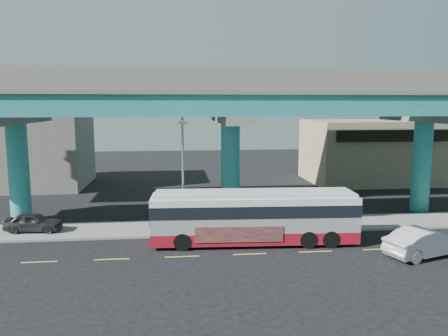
{
  "coord_description": "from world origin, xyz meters",
  "views": [
    {
      "loc": [
        -4.25,
        -24.79,
        8.74
      ],
      "look_at": [
        -1.06,
        4.0,
        4.56
      ],
      "focal_mm": 35.0,
      "sensor_mm": 36.0,
      "label": 1
    }
  ],
  "objects": [
    {
      "name": "sidewalk",
      "position": [
        0.0,
        5.5,
        0.07
      ],
      "size": [
        70.0,
        4.0,
        0.15
      ],
      "primitive_type": "cube",
      "color": "gray",
      "rests_on": "ground"
    },
    {
      "name": "lane_markings",
      "position": [
        -0.0,
        -0.3,
        0.01
      ],
      "size": [
        58.0,
        0.12,
        0.01
      ],
      "color": "#D8C64C",
      "rests_on": "ground"
    },
    {
      "name": "viaduct",
      "position": [
        -0.0,
        9.11,
        9.14
      ],
      "size": [
        52.0,
        12.4,
        11.7
      ],
      "color": "#1F7078",
      "rests_on": "ground"
    },
    {
      "name": "stop_sign",
      "position": [
        2.83,
        4.18,
        1.87
      ],
      "size": [
        0.6,
        0.45,
        2.4
      ],
      "rotation": [
        0.0,
        0.0,
        0.24
      ],
      "color": "gray",
      "rests_on": "sidewalk"
    },
    {
      "name": "street_lamp",
      "position": [
        -3.81,
        3.44,
        5.22
      ],
      "size": [
        0.5,
        2.54,
        7.81
      ],
      "color": "gray",
      "rests_on": "sidewalk"
    },
    {
      "name": "parked_car",
      "position": [
        -14.04,
        5.51,
        0.8
      ],
      "size": [
        2.08,
        4.03,
        1.3
      ],
      "primitive_type": "imported",
      "rotation": [
        0.0,
        0.0,
        1.5
      ],
      "color": "#2C2B30",
      "rests_on": "sidewalk"
    },
    {
      "name": "building_beige",
      "position": [
        18.0,
        22.98,
        3.51
      ],
      "size": [
        14.0,
        10.23,
        7.0
      ],
      "color": "tan",
      "rests_on": "ground"
    },
    {
      "name": "ground",
      "position": [
        0.0,
        0.0,
        0.0
      ],
      "size": [
        120.0,
        120.0,
        0.0
      ],
      "primitive_type": "plane",
      "color": "black",
      "rests_on": "ground"
    },
    {
      "name": "building_concrete",
      "position": [
        -20.0,
        24.0,
        4.5
      ],
      "size": [
        12.0,
        10.0,
        9.0
      ],
      "primitive_type": "cube",
      "color": "gray",
      "rests_on": "ground"
    },
    {
      "name": "sedan",
      "position": [
        10.11,
        -1.72,
        0.84
      ],
      "size": [
        4.74,
        6.12,
        1.68
      ],
      "primitive_type": "imported",
      "rotation": [
        0.0,
        0.0,
        1.88
      ],
      "color": "#B5B4B9",
      "rests_on": "ground"
    },
    {
      "name": "transit_bus",
      "position": [
        0.63,
        1.8,
        1.83
      ],
      "size": [
        13.1,
        3.48,
        3.33
      ],
      "rotation": [
        0.0,
        0.0,
        -0.05
      ],
      "color": "maroon",
      "rests_on": "ground"
    }
  ]
}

